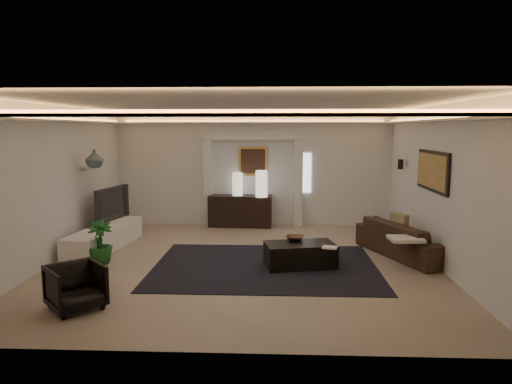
{
  "coord_description": "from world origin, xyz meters",
  "views": [
    {
      "loc": [
        0.59,
        -8.37,
        2.48
      ],
      "look_at": [
        0.2,
        0.6,
        1.25
      ],
      "focal_mm": 32.72,
      "sensor_mm": 36.0,
      "label": 1
    }
  ],
  "objects_px": {
    "console": "(240,211)",
    "armchair": "(76,287)",
    "coffee_table": "(300,256)",
    "sofa": "(407,239)"
  },
  "relations": [
    {
      "from": "sofa",
      "to": "coffee_table",
      "type": "bearing_deg",
      "value": 89.44
    },
    {
      "from": "armchair",
      "to": "sofa",
      "type": "bearing_deg",
      "value": -14.06
    },
    {
      "from": "console",
      "to": "coffee_table",
      "type": "xyz_separation_m",
      "value": [
        1.34,
        -3.44,
        -0.2
      ]
    },
    {
      "from": "sofa",
      "to": "coffee_table",
      "type": "height_order",
      "value": "sofa"
    },
    {
      "from": "console",
      "to": "armchair",
      "type": "relative_size",
      "value": 2.27
    },
    {
      "from": "console",
      "to": "sofa",
      "type": "distance_m",
      "value": 4.34
    },
    {
      "from": "console",
      "to": "armchair",
      "type": "distance_m",
      "value": 5.87
    },
    {
      "from": "armchair",
      "to": "console",
      "type": "bearing_deg",
      "value": 28.45
    },
    {
      "from": "sofa",
      "to": "console",
      "type": "bearing_deg",
      "value": 31.02
    },
    {
      "from": "coffee_table",
      "to": "armchair",
      "type": "distance_m",
      "value": 3.83
    }
  ]
}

